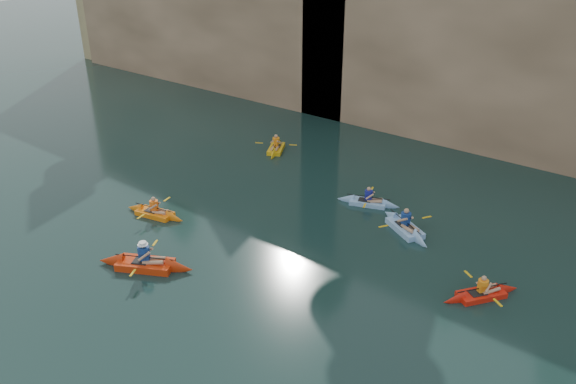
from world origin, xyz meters
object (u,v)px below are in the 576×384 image
Objects in this scene: kayaker_ltblue_near at (405,227)px; kayaker_red_far at (481,294)px; kayaker_orange at (155,213)px; main_kayaker at (145,264)px.

kayaker_ltblue_near is 1.16× the size of kayaker_red_far.
kayaker_orange is at bearing -118.72° from kayaker_ltblue_near.
kayaker_ltblue_near is at bearing 94.41° from kayaker_red_far.
kayaker_orange is 13.35m from kayaker_red_far.
main_kayaker is 1.14× the size of kayaker_ltblue_near.
kayaker_ltblue_near is at bearing 18.68° from kayaker_orange.
kayaker_red_far is at bearing -0.53° from kayaker_ltblue_near.
kayaker_ltblue_near is (8.94, 5.38, 0.02)m from kayaker_orange.
kayaker_red_far is at bearing 1.39° from main_kayaker.
kayaker_red_far is (4.08, -2.43, -0.03)m from kayaker_ltblue_near.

